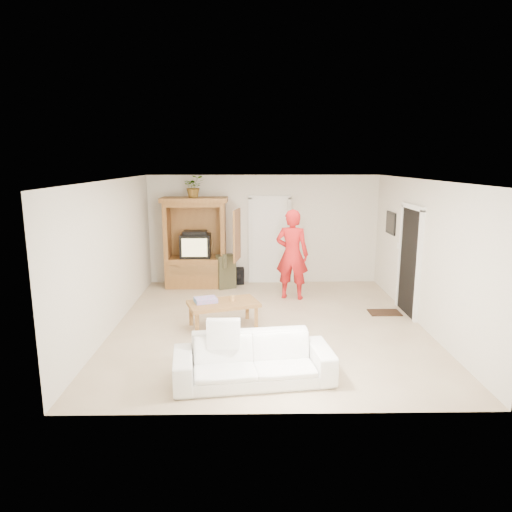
{
  "coord_description": "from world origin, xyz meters",
  "views": [
    {
      "loc": [
        -0.36,
        -7.87,
        2.91
      ],
      "look_at": [
        -0.22,
        0.6,
        1.15
      ],
      "focal_mm": 32.0,
      "sensor_mm": 36.0,
      "label": 1
    }
  ],
  "objects_px": {
    "armoire": "(197,248)",
    "coffee_table": "(223,305)",
    "man": "(292,254)",
    "sofa": "(253,359)"
  },
  "relations": [
    {
      "from": "armoire",
      "to": "sofa",
      "type": "xyz_separation_m",
      "value": [
        1.28,
        -4.83,
        -0.6
      ]
    },
    {
      "from": "man",
      "to": "sofa",
      "type": "distance_m",
      "value": 3.96
    },
    {
      "from": "sofa",
      "to": "coffee_table",
      "type": "distance_m",
      "value": 2.15
    },
    {
      "from": "man",
      "to": "coffee_table",
      "type": "relative_size",
      "value": 1.41
    },
    {
      "from": "armoire",
      "to": "man",
      "type": "height_order",
      "value": "armoire"
    },
    {
      "from": "armoire",
      "to": "coffee_table",
      "type": "relative_size",
      "value": 1.53
    },
    {
      "from": "armoire",
      "to": "man",
      "type": "bearing_deg",
      "value": -25.55
    },
    {
      "from": "man",
      "to": "sofa",
      "type": "relative_size",
      "value": 0.92
    },
    {
      "from": "armoire",
      "to": "coffee_table",
      "type": "height_order",
      "value": "armoire"
    },
    {
      "from": "coffee_table",
      "to": "man",
      "type": "bearing_deg",
      "value": 32.91
    }
  ]
}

